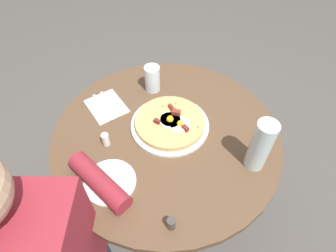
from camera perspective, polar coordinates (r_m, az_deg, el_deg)
ground_plane at (r=1.72m, az=-0.26°, el=-16.40°), size 6.00×6.00×0.00m
dining_table at (r=1.25m, az=-0.35°, el=-6.19°), size 0.91×0.91×0.71m
pizza_plate at (r=1.14m, az=0.38°, el=0.24°), size 0.32×0.32×0.01m
breakfast_pizza at (r=1.12m, az=0.46°, el=0.85°), size 0.28×0.28×0.05m
bread_plate at (r=1.01m, az=-11.64°, el=-11.00°), size 0.18×0.18×0.01m
napkin at (r=1.25m, az=-12.35°, el=3.94°), size 0.21×0.22×0.00m
fork at (r=1.24m, az=-13.13°, el=3.74°), size 0.11×0.16×0.00m
knife at (r=1.25m, az=-11.65°, el=4.42°), size 0.11×0.16×0.00m
water_glass at (r=1.26m, az=-3.19°, el=9.58°), size 0.07×0.07×0.12m
water_bottle at (r=1.00m, az=18.21°, el=-3.81°), size 0.07×0.07×0.21m
salt_shaker at (r=1.09m, az=-12.50°, el=-2.67°), size 0.03×0.03×0.05m
pepper_shaker at (r=0.91m, az=0.66°, el=-19.11°), size 0.03×0.03×0.05m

